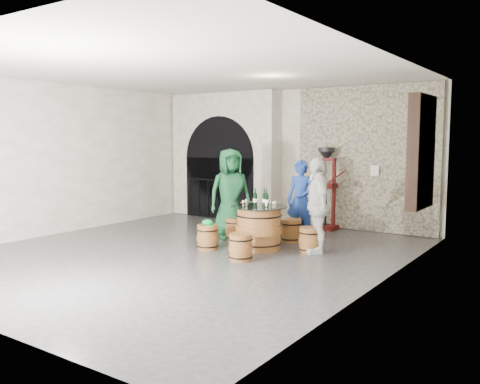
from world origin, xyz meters
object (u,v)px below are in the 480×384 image
Objects in this scene: wine_bottle_center at (267,200)px; person_blue at (301,200)px; barrel_stool_far at (292,230)px; barrel_stool_near_left at (208,237)px; wine_bottle_right at (264,199)px; side_barrel at (249,215)px; barrel_stool_near_right at (241,247)px; wine_bottle_left at (255,199)px; corking_press at (326,182)px; person_white at (317,206)px; barrel_stool_left at (235,229)px; barrel_stool_right at (310,240)px; person_green at (230,194)px; barrel_table at (259,228)px.

person_blue is at bearing 86.33° from wine_bottle_center.
barrel_stool_far and barrel_stool_near_left have the same top height.
barrel_stool_far is 1.76m from barrel_stool_near_left.
person_blue reaches higher than wine_bottle_right.
barrel_stool_far is 1.89m from side_barrel.
wine_bottle_left is (-0.30, 0.92, 0.71)m from barrel_stool_near_right.
barrel_stool_near_left is 1.29m from wine_bottle_center.
barrel_stool_far is 1.86m from corking_press.
wine_bottle_left is (0.69, 0.54, 0.71)m from barrel_stool_near_left.
barrel_stool_left is at bearing -131.55° from person_white.
side_barrel is at bearing 150.10° from person_blue.
barrel_stool_near_left is at bearing -86.02° from barrel_stool_left.
person_blue reaches higher than barrel_stool_near_right.
wine_bottle_left is at bearing 108.22° from barrel_stool_near_right.
wine_bottle_right is (0.85, 0.61, 0.71)m from barrel_stool_near_left.
wine_bottle_right reaches higher than barrel_stool_far.
person_blue reaches higher than barrel_stool_right.
side_barrel reaches higher than barrel_stool_near_left.
person_blue is (1.07, 0.78, 0.58)m from barrel_stool_left.
corking_press reaches higher than barrel_stool_near_left.
barrel_stool_far is 1.16m from wine_bottle_center.
person_blue is at bearing 82.14° from wine_bottle_right.
barrel_stool_left is 1.40× the size of wine_bottle_center.
wine_bottle_left is at bearing -29.70° from barrel_stool_left.
barrel_stool_left is 0.25× the size of person_green.
wine_bottle_right is at bearing 98.60° from barrel_stool_near_right.
barrel_stool_left is 1.21m from wine_bottle_right.
barrel_stool_far is 1.00× the size of barrel_stool_near_left.
barrel_stool_right is 1.25m from wine_bottle_left.
person_blue is 0.94× the size of person_white.
wine_bottle_center is at bearing 94.19° from barrel_stool_near_right.
barrel_stool_left is 1.14m from barrel_stool_far.
corking_press is (1.59, 0.71, 0.78)m from side_barrel.
corking_press is (0.13, 2.58, 0.67)m from barrel_table.
barrel_table is 0.57× the size of person_green.
barrel_stool_near_right is 0.27× the size of person_white.
barrel_stool_left is at bearing 175.14° from barrel_stool_right.
wine_bottle_center is (-0.86, -0.30, 0.08)m from person_white.
barrel_table is at bearing -136.09° from wine_bottle_right.
wine_bottle_right reaches higher than barrel_stool_left.
barrel_stool_left is at bearing 128.16° from barrel_stool_near_right.
person_white reaches higher than barrel_table.
corking_press is at bearing 90.40° from wine_bottle_center.
barrel_stool_near_left is (-1.00, 0.38, 0.00)m from barrel_stool_near_right.
wine_bottle_center reaches higher than side_barrel.
barrel_table is 2.29× the size of barrel_stool_near_left.
barrel_stool_right is at bearing -62.35° from person_blue.
wine_bottle_left reaches higher than barrel_stool_right.
wine_bottle_center is (0.15, 0.02, 0.53)m from barrel_table.
wine_bottle_left is at bearing -86.30° from person_green.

